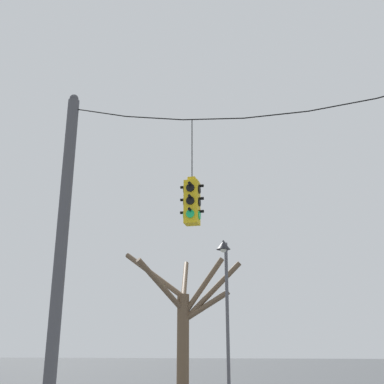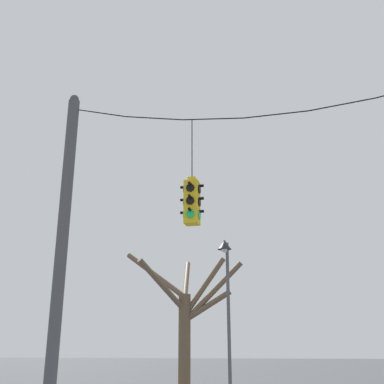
{
  "view_description": "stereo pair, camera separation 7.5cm",
  "coord_description": "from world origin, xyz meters",
  "px_view_note": "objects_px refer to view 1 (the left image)",
  "views": [
    {
      "loc": [
        0.48,
        -11.19,
        1.59
      ],
      "look_at": [
        -2.11,
        -0.4,
        5.26
      ],
      "focal_mm": 45.0,
      "sensor_mm": 36.0,
      "label": 1
    },
    {
      "loc": [
        0.55,
        -11.17,
        1.59
      ],
      "look_at": [
        -2.11,
        -0.4,
        5.26
      ],
      "focal_mm": 45.0,
      "sensor_mm": 36.0,
      "label": 2
    }
  ],
  "objects_px": {
    "utility_pole_left": "(62,243)",
    "street_lamp": "(225,279)",
    "traffic_light_over_intersection": "(192,202)",
    "bare_tree": "(184,314)"
  },
  "relations": [
    {
      "from": "utility_pole_left",
      "to": "bare_tree",
      "type": "relative_size",
      "value": 1.47
    },
    {
      "from": "utility_pole_left",
      "to": "bare_tree",
      "type": "height_order",
      "value": "utility_pole_left"
    },
    {
      "from": "street_lamp",
      "to": "bare_tree",
      "type": "bearing_deg",
      "value": 133.44
    },
    {
      "from": "utility_pole_left",
      "to": "bare_tree",
      "type": "distance_m",
      "value": 8.53
    },
    {
      "from": "street_lamp",
      "to": "bare_tree",
      "type": "xyz_separation_m",
      "value": [
        -2.07,
        2.19,
        -1.05
      ]
    },
    {
      "from": "street_lamp",
      "to": "bare_tree",
      "type": "height_order",
      "value": "bare_tree"
    },
    {
      "from": "street_lamp",
      "to": "utility_pole_left",
      "type": "bearing_deg",
      "value": -116.62
    },
    {
      "from": "utility_pole_left",
      "to": "bare_tree",
      "type": "xyz_separation_m",
      "value": [
        1.04,
        8.38,
        -1.2
      ]
    },
    {
      "from": "utility_pole_left",
      "to": "traffic_light_over_intersection",
      "type": "distance_m",
      "value": 3.48
    },
    {
      "from": "utility_pole_left",
      "to": "street_lamp",
      "type": "height_order",
      "value": "utility_pole_left"
    }
  ]
}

